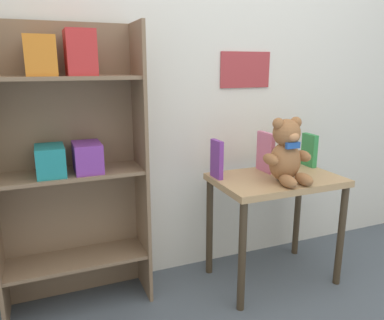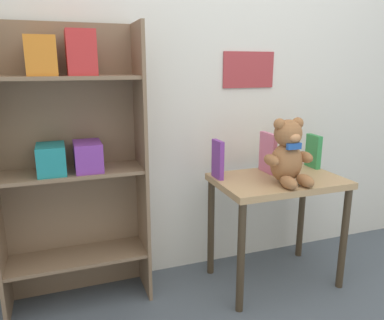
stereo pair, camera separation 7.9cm
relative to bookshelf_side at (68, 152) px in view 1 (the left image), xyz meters
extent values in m
cube|color=silver|center=(0.84, 0.15, 0.43)|extent=(4.80, 0.06, 2.50)
cube|color=#A8383D|center=(1.05, 0.11, 0.39)|extent=(0.33, 0.01, 0.21)
cube|color=#7F664C|center=(0.35, -0.04, -0.10)|extent=(0.02, 0.27, 1.45)
cube|color=#7F664C|center=(0.00, 0.09, -0.10)|extent=(0.73, 0.02, 1.45)
cube|color=#7F664C|center=(0.00, -0.04, -0.56)|extent=(0.69, 0.25, 0.02)
cube|color=#7F664C|center=(0.00, -0.04, -0.10)|extent=(0.69, 0.25, 0.02)
cube|color=#7F664C|center=(0.00, -0.04, 0.36)|extent=(0.69, 0.25, 0.02)
cube|color=orange|center=(-0.09, -0.05, 0.46)|extent=(0.13, 0.19, 0.17)
cube|color=red|center=(0.08, -0.05, 0.47)|extent=(0.13, 0.19, 0.20)
cube|color=teal|center=(-0.09, -0.05, -0.02)|extent=(0.13, 0.19, 0.14)
cube|color=purple|center=(0.08, -0.05, -0.02)|extent=(0.13, 0.19, 0.14)
cube|color=tan|center=(1.09, -0.21, -0.21)|extent=(0.70, 0.45, 0.04)
cylinder|color=#3E3121|center=(0.77, -0.41, -0.53)|extent=(0.04, 0.04, 0.60)
cylinder|color=#3E3121|center=(1.41, -0.41, -0.53)|extent=(0.04, 0.04, 0.60)
cylinder|color=#3E3121|center=(0.77, -0.01, -0.53)|extent=(0.04, 0.04, 0.60)
cylinder|color=#3E3121|center=(1.41, -0.01, -0.53)|extent=(0.04, 0.04, 0.60)
ellipsoid|color=#99663D|center=(1.08, -0.28, -0.08)|extent=(0.18, 0.14, 0.21)
sphere|color=#99663D|center=(1.08, -0.28, 0.07)|extent=(0.15, 0.15, 0.15)
sphere|color=#99663D|center=(1.03, -0.28, 0.12)|extent=(0.06, 0.06, 0.06)
sphere|color=#99663D|center=(1.14, -0.28, 0.12)|extent=(0.06, 0.06, 0.06)
ellipsoid|color=tan|center=(1.08, -0.35, 0.06)|extent=(0.06, 0.04, 0.04)
ellipsoid|color=#99663D|center=(0.98, -0.30, -0.06)|extent=(0.06, 0.12, 0.06)
ellipsoid|color=#99663D|center=(1.19, -0.30, -0.06)|extent=(0.06, 0.12, 0.06)
ellipsoid|color=#99663D|center=(1.03, -0.39, -0.16)|extent=(0.06, 0.13, 0.06)
ellipsoid|color=#99663D|center=(1.13, -0.39, -0.16)|extent=(0.06, 0.13, 0.06)
cube|color=#2356B2|center=(1.08, -0.34, 0.02)|extent=(0.08, 0.02, 0.03)
cube|color=purple|center=(0.77, -0.10, -0.08)|extent=(0.03, 0.11, 0.21)
cube|color=#D17093|center=(1.09, -0.09, -0.07)|extent=(0.03, 0.15, 0.23)
cube|color=#33934C|center=(1.41, -0.08, -0.09)|extent=(0.03, 0.12, 0.20)
camera|label=1|loc=(-0.11, -1.90, 0.42)|focal=35.00mm
camera|label=2|loc=(-0.04, -1.93, 0.42)|focal=35.00mm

